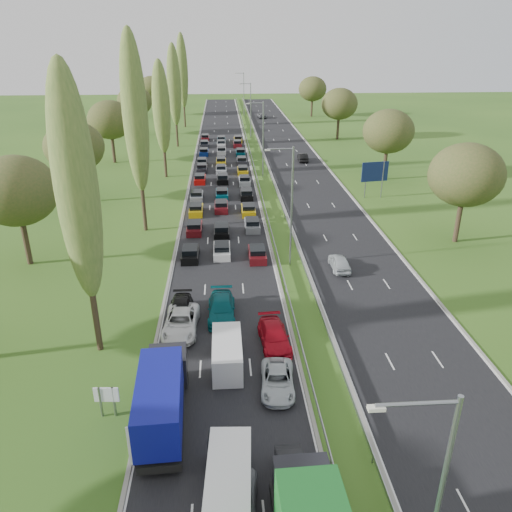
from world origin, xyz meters
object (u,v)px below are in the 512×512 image
object	(u,v)px
near_car_3	(180,309)
white_van_front	(229,479)
white_van_rear	(227,352)
direction_sign	(375,173)
blue_lorry	(162,397)
info_sign	(107,398)
near_car_2	(181,322)

from	to	relation	value
near_car_3	white_van_front	xyz separation A→B (m)	(3.71, -17.92, 0.43)
white_van_rear	direction_sign	world-z (taller)	direction_sign
blue_lorry	direction_sign	size ratio (longest dim) A/B	1.71
direction_sign	info_sign	bearing A→B (deg)	-123.51
white_van_rear	info_sign	world-z (taller)	white_van_rear
near_car_3	direction_sign	world-z (taller)	direction_sign
near_car_3	blue_lorry	distance (m)	12.52
near_car_3	info_sign	xyz separation A→B (m)	(-3.54, -11.61, 0.67)
near_car_3	blue_lorry	size ratio (longest dim) A/B	0.53
direction_sign	white_van_front	bearing A→B (deg)	-113.40
near_car_2	near_car_3	world-z (taller)	near_car_2
blue_lorry	white_van_rear	size ratio (longest dim) A/B	1.71
white_van_front	direction_sign	distance (m)	54.32
near_car_3	info_sign	distance (m)	12.16
white_van_front	white_van_rear	world-z (taller)	white_van_front
blue_lorry	info_sign	distance (m)	3.59
near_car_3	near_car_2	bearing A→B (deg)	-83.38
white_van_rear	direction_sign	bearing A→B (deg)	60.87
white_van_front	direction_sign	xyz separation A→B (m)	(21.55, 49.80, 2.44)
white_van_rear	info_sign	xyz separation A→B (m)	(-7.30, -4.73, 0.30)
near_car_3	info_sign	size ratio (longest dim) A/B	2.24
near_car_3	white_van_front	bearing A→B (deg)	-76.90
near_car_2	white_van_rear	size ratio (longest dim) A/B	1.08
white_van_front	blue_lorry	bearing A→B (deg)	128.26
near_car_3	white_van_front	distance (m)	18.31
near_car_2	near_car_3	size ratio (longest dim) A/B	1.19
white_van_rear	near_car_2	bearing A→B (deg)	127.54
near_car_3	direction_sign	size ratio (longest dim) A/B	0.90
white_van_front	info_sign	xyz separation A→B (m)	(-7.25, 6.31, 0.24)
near_car_2	direction_sign	bearing A→B (deg)	56.54
near_car_2	white_van_rear	xyz separation A→B (m)	(3.56, -4.61, 0.27)
blue_lorry	white_van_front	size ratio (longest dim) A/B	1.62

